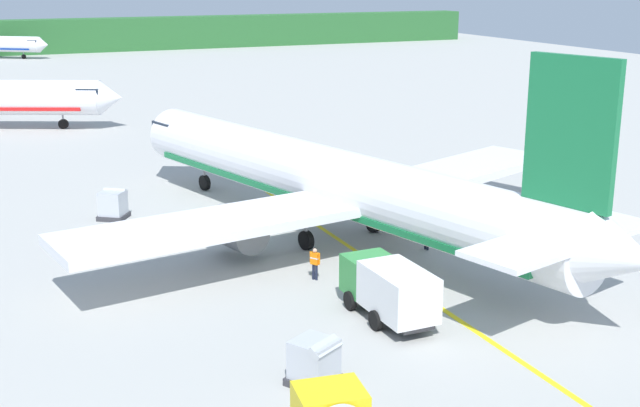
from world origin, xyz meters
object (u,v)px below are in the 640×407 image
object	(u,v)px
cargo_container_mid	(315,362)
service_truck_baggage	(388,288)
airliner_foreground	(331,182)
crew_loader_left	(427,234)
cargo_container_near	(113,205)
crew_marshaller	(315,261)

from	to	relation	value
cargo_container_mid	service_truck_baggage	bearing A→B (deg)	38.41
airliner_foreground	crew_loader_left	distance (m)	6.41
airliner_foreground	service_truck_baggage	bearing A→B (deg)	-102.41
service_truck_baggage	cargo_container_near	world-z (taller)	service_truck_baggage
service_truck_baggage	crew_loader_left	distance (m)	10.24
airliner_foreground	crew_marshaller	xyz separation A→B (m)	(-3.73, -6.23, -2.39)
cargo_container_near	crew_loader_left	distance (m)	20.25
cargo_container_near	crew_marshaller	bearing A→B (deg)	-64.15
service_truck_baggage	crew_loader_left	xyz separation A→B (m)	(6.66, 7.76, -0.54)
airliner_foreground	service_truck_baggage	distance (m)	12.58
crew_marshaller	service_truck_baggage	bearing A→B (deg)	-79.82
airliner_foreground	service_truck_baggage	xyz separation A→B (m)	(-2.67, -12.14, -1.90)
crew_marshaller	crew_loader_left	size ratio (longest dim) A/B	1.04
airliner_foreground	crew_marshaller	size ratio (longest dim) A/B	24.28
crew_loader_left	airliner_foreground	bearing A→B (deg)	132.34
crew_marshaller	cargo_container_near	bearing A→B (deg)	115.85
airliner_foreground	cargo_container_mid	size ratio (longest dim) A/B	17.55
cargo_container_near	cargo_container_mid	distance (m)	25.77
service_truck_baggage	airliner_foreground	bearing A→B (deg)	77.59
service_truck_baggage	cargo_container_near	bearing A→B (deg)	111.78
cargo_container_near	crew_loader_left	size ratio (longest dim) A/B	1.42
cargo_container_near	crew_loader_left	world-z (taller)	cargo_container_near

